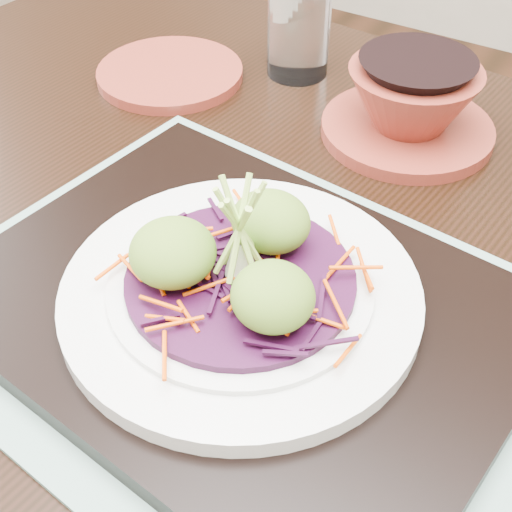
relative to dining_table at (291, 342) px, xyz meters
The scene contains 11 objects.
dining_table is the anchor object (origin of this frame).
placemat 0.12m from the dining_table, 91.88° to the right, with size 0.44×0.35×0.00m, color gray.
serving_tray 0.13m from the dining_table, 91.88° to the right, with size 0.38×0.29×0.02m, color black.
white_plate 0.14m from the dining_table, 91.88° to the right, with size 0.25×0.25×0.02m.
cabbage_bed 0.16m from the dining_table, 91.88° to the right, with size 0.16×0.16×0.01m, color #340A2A.
carrot_julienne 0.16m from the dining_table, 91.88° to the right, with size 0.19×0.19×0.01m, color #E54B04, non-canonical shape.
guacamole_scoops 0.18m from the dining_table, 91.87° to the right, with size 0.14×0.12×0.04m.
scallion_garnish 0.19m from the dining_table, 91.88° to the right, with size 0.06×0.06×0.09m, color #9EC850, non-canonical shape.
terracotta_side_plate 0.34m from the dining_table, 144.62° to the left, with size 0.16×0.16×0.01m, color maroon.
water_glass 0.34m from the dining_table, 119.17° to the left, with size 0.07×0.07×0.09m, color white.
terracotta_bowl_set 0.25m from the dining_table, 89.55° to the left, with size 0.21×0.21×0.07m.
Camera 1 is at (0.12, -0.32, 1.10)m, focal length 50.00 mm.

